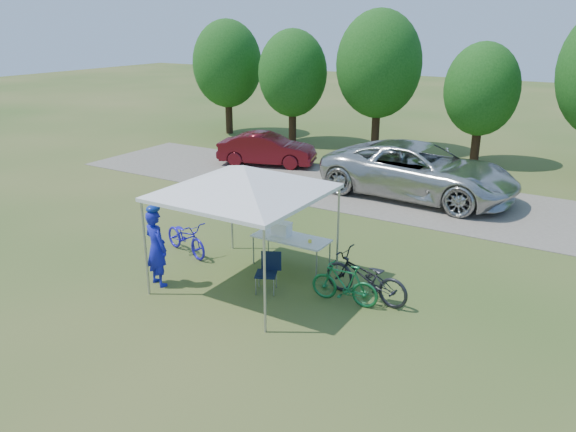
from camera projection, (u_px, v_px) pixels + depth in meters
The scene contains 14 objects.
ground at pixel (247, 284), 12.57m from camera, with size 100.00×100.00×0.00m, color #2D5119.
gravel_strip at pixel (383, 194), 19.01m from camera, with size 24.00×5.00×0.02m, color gray.
canopy at pixel (243, 169), 11.69m from camera, with size 4.53×4.53×3.00m.
treeline at pixel (438, 73), 22.87m from camera, with size 24.89×4.28×6.30m.
folding_table at pixel (291, 239), 13.20m from camera, with size 1.83×0.76×0.75m.
folding_chair at pixel (269, 268), 12.13m from camera, with size 0.58×0.61×0.86m.
cooler at pixel (281, 229), 13.27m from camera, with size 0.45×0.31×0.33m.
ice_cream_cup at pixel (310, 241), 12.88m from camera, with size 0.09×0.09×0.06m, color yellow.
cyclist at pixel (156, 248), 12.26m from camera, with size 0.64×0.42×1.74m, color #161BB9.
bike_blue at pixel (186, 237), 14.06m from camera, with size 0.58×1.66×0.87m, color #2117CD.
bike_green at pixel (344, 284), 11.58m from camera, with size 0.41×1.47×0.88m, color #176A35.
bike_dark at pixel (366, 277), 11.71m from camera, with size 0.68×1.95×1.02m, color black.
minivan at pixel (419, 171), 18.43m from camera, with size 2.93×6.36×1.77m, color beige.
sedan at pixel (267, 149), 22.60m from camera, with size 1.35×3.88×1.28m, color #530D14.
Camera 1 is at (6.70, -9.22, 5.59)m, focal length 35.00 mm.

